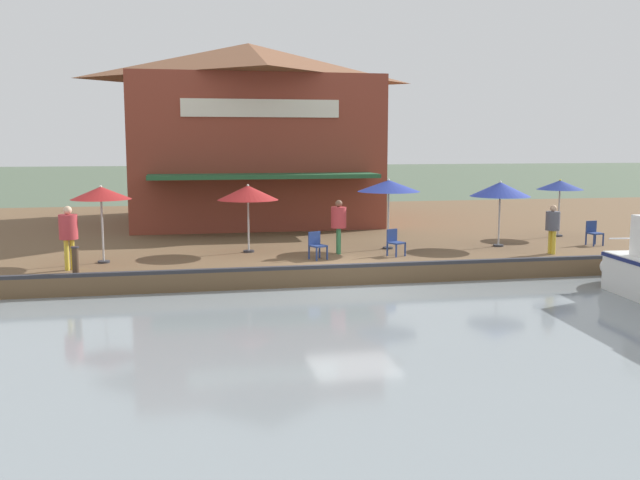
# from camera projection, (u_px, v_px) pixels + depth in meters

# --- Properties ---
(ground_plane) EXTENTS (220.00, 220.00, 0.00)m
(ground_plane) POSITION_uv_depth(u_px,v_px,m) (354.00, 288.00, 20.66)
(ground_plane) COLOR #4C5B47
(quay_deck) EXTENTS (22.00, 56.00, 0.60)m
(quay_deck) POSITION_uv_depth(u_px,v_px,m) (293.00, 232.00, 31.30)
(quay_deck) COLOR brown
(quay_deck) RESTS_ON ground
(quay_edge_fender) EXTENTS (0.20, 50.40, 0.10)m
(quay_edge_fender) POSITION_uv_depth(u_px,v_px,m) (353.00, 266.00, 20.67)
(quay_edge_fender) COLOR #2D2D33
(quay_edge_fender) RESTS_ON quay_deck
(waterfront_restaurant) EXTENTS (11.42, 10.93, 8.03)m
(waterfront_restaurant) POSITION_uv_depth(u_px,v_px,m) (249.00, 132.00, 32.67)
(waterfront_restaurant) COLOR brown
(waterfront_restaurant) RESTS_ON quay_deck
(patio_umbrella_far_corner) EXTENTS (2.12, 2.12, 2.38)m
(patio_umbrella_far_corner) POSITION_uv_depth(u_px,v_px,m) (389.00, 186.00, 23.98)
(patio_umbrella_far_corner) COLOR #B7B7B7
(patio_umbrella_far_corner) RESTS_ON quay_deck
(patio_umbrella_back_row) EXTENTS (2.00, 2.00, 2.24)m
(patio_umbrella_back_row) POSITION_uv_depth(u_px,v_px,m) (248.00, 193.00, 23.25)
(patio_umbrella_back_row) COLOR #B7B7B7
(patio_umbrella_back_row) RESTS_ON quay_deck
(patio_umbrella_near_quay_edge) EXTENTS (1.78, 1.78, 2.34)m
(patio_umbrella_near_quay_edge) POSITION_uv_depth(u_px,v_px,m) (101.00, 193.00, 21.17)
(patio_umbrella_near_quay_edge) COLOR #B7B7B7
(patio_umbrella_near_quay_edge) RESTS_ON quay_deck
(patio_umbrella_mid_patio_right) EXTENTS (2.08, 2.08, 2.28)m
(patio_umbrella_mid_patio_right) POSITION_uv_depth(u_px,v_px,m) (500.00, 189.00, 24.56)
(patio_umbrella_mid_patio_right) COLOR #B7B7B7
(patio_umbrella_mid_patio_right) RESTS_ON quay_deck
(patio_umbrella_by_entrance) EXTENTS (1.75, 1.75, 2.20)m
(patio_umbrella_by_entrance) POSITION_uv_depth(u_px,v_px,m) (560.00, 185.00, 27.18)
(patio_umbrella_by_entrance) COLOR #B7B7B7
(patio_umbrella_by_entrance) RESTS_ON quay_deck
(cafe_chair_facing_river) EXTENTS (0.58, 0.58, 0.85)m
(cafe_chair_facing_river) POSITION_uv_depth(u_px,v_px,m) (317.00, 244.00, 22.05)
(cafe_chair_facing_river) COLOR navy
(cafe_chair_facing_river) RESTS_ON quay_deck
(cafe_chair_back_row_seat) EXTENTS (0.50, 0.50, 0.85)m
(cafe_chair_back_row_seat) POSITION_uv_depth(u_px,v_px,m) (593.00, 232.00, 25.06)
(cafe_chair_back_row_seat) COLOR navy
(cafe_chair_back_row_seat) RESTS_ON quay_deck
(cafe_chair_beside_entrance) EXTENTS (0.59, 0.59, 0.85)m
(cafe_chair_beside_entrance) POSITION_uv_depth(u_px,v_px,m) (395.00, 241.00, 22.71)
(cafe_chair_beside_entrance) COLOR navy
(cafe_chair_beside_entrance) RESTS_ON quay_deck
(person_near_entrance) EXTENTS (0.52, 0.52, 1.83)m
(person_near_entrance) POSITION_uv_depth(u_px,v_px,m) (68.00, 229.00, 20.08)
(person_near_entrance) COLOR gold
(person_near_entrance) RESTS_ON quay_deck
(person_mid_patio) EXTENTS (0.50, 0.50, 1.75)m
(person_mid_patio) POSITION_uv_depth(u_px,v_px,m) (339.00, 220.00, 23.04)
(person_mid_patio) COLOR #337547
(person_mid_patio) RESTS_ON quay_deck
(person_at_quay_edge) EXTENTS (0.45, 0.45, 1.60)m
(person_at_quay_edge) POSITION_uv_depth(u_px,v_px,m) (553.00, 224.00, 23.00)
(person_at_quay_edge) COLOR gold
(person_at_quay_edge) RESTS_ON quay_deck
(mooring_post) EXTENTS (0.22, 0.22, 0.80)m
(mooring_post) POSITION_uv_depth(u_px,v_px,m) (75.00, 261.00, 19.36)
(mooring_post) COLOR #473323
(mooring_post) RESTS_ON quay_deck
(tree_downstream_bank) EXTENTS (3.63, 3.45, 5.63)m
(tree_downstream_bank) POSITION_uv_depth(u_px,v_px,m) (212.00, 138.00, 35.57)
(tree_downstream_bank) COLOR brown
(tree_downstream_bank) RESTS_ON quay_deck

